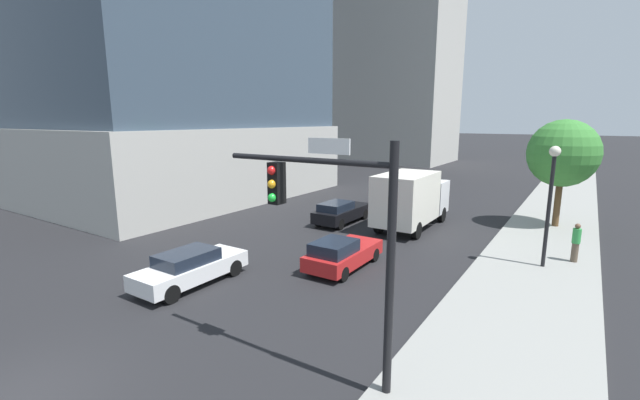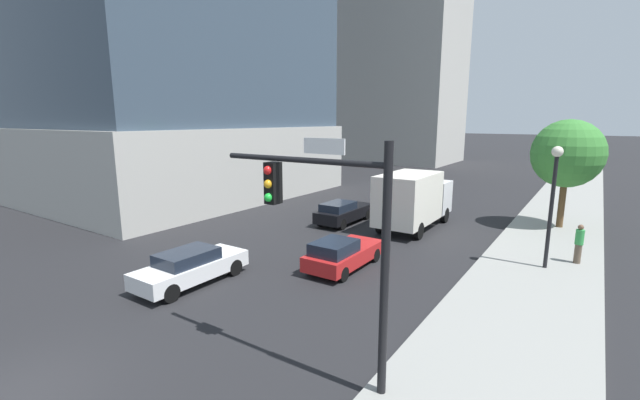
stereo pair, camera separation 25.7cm
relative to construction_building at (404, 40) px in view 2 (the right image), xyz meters
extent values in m
plane|color=black|center=(14.94, -56.93, -17.93)|extent=(400.00, 400.00, 0.00)
cube|color=gray|center=(23.91, -36.93, -17.86)|extent=(4.71, 120.00, 0.15)
cube|color=#B2AFA8|center=(-4.04, -37.16, -15.07)|extent=(18.13, 22.48, 5.72)
cube|color=#B2AFA8|center=(-0.02, 0.03, -1.42)|extent=(15.88, 13.56, 33.02)
cube|color=red|center=(4.74, -4.04, 2.64)|extent=(0.90, 0.90, 41.14)
cylinder|color=black|center=(21.96, -52.16, -14.91)|extent=(0.20, 0.20, 5.75)
cylinder|color=black|center=(19.67, -52.16, -12.55)|extent=(4.57, 0.14, 0.14)
cube|color=black|center=(18.83, -52.16, -13.17)|extent=(0.32, 0.36, 1.05)
sphere|color=red|center=(18.83, -52.35, -12.83)|extent=(0.22, 0.22, 0.22)
sphere|color=orange|center=(18.83, -52.35, -13.17)|extent=(0.22, 0.22, 0.22)
sphere|color=green|center=(18.83, -52.35, -13.51)|extent=(0.22, 0.22, 0.22)
cube|color=white|center=(20.36, -52.16, -12.20)|extent=(1.10, 0.04, 0.36)
cylinder|color=black|center=(24.16, -40.85, -15.42)|extent=(0.16, 0.16, 4.73)
sphere|color=silver|center=(24.16, -40.85, -12.87)|extent=(0.44, 0.44, 0.44)
cylinder|color=brown|center=(24.08, -32.74, -16.36)|extent=(0.36, 0.36, 2.84)
sphere|color=#387F33|center=(24.08, -32.74, -13.50)|extent=(3.85, 3.85, 3.85)
cube|color=silver|center=(12.84, -50.14, -17.33)|extent=(1.72, 4.54, 0.62)
cube|color=#19212D|center=(12.84, -50.32, -16.79)|extent=(1.44, 2.23, 0.47)
cylinder|color=black|center=(12.08, -48.60, -17.59)|extent=(0.22, 0.68, 0.68)
cylinder|color=black|center=(13.59, -48.60, -17.59)|extent=(0.22, 0.68, 0.68)
cylinder|color=black|center=(12.08, -51.69, -17.59)|extent=(0.22, 0.68, 0.68)
cylinder|color=black|center=(13.59, -51.69, -17.59)|extent=(0.22, 0.68, 0.68)
cube|color=black|center=(12.84, -38.44, -17.32)|extent=(1.72, 4.54, 0.67)
cube|color=#19212D|center=(12.84, -39.21, -16.75)|extent=(1.44, 2.18, 0.46)
cylinder|color=black|center=(12.08, -36.90, -17.60)|extent=(0.22, 0.66, 0.66)
cylinder|color=black|center=(13.59, -36.90, -17.60)|extent=(0.22, 0.66, 0.66)
cylinder|color=black|center=(12.08, -39.99, -17.60)|extent=(0.22, 0.66, 0.66)
cylinder|color=black|center=(13.59, -39.99, -17.60)|extent=(0.22, 0.66, 0.66)
cube|color=red|center=(16.88, -45.26, -17.37)|extent=(1.74, 4.15, 0.62)
cube|color=#19212D|center=(16.88, -46.11, -16.80)|extent=(1.46, 1.89, 0.52)
cylinder|color=black|center=(16.11, -43.85, -17.63)|extent=(0.22, 0.61, 0.61)
cylinder|color=black|center=(17.64, -43.85, -17.63)|extent=(0.22, 0.61, 0.61)
cylinder|color=black|center=(16.11, -46.67, -17.63)|extent=(0.22, 0.61, 0.61)
cylinder|color=black|center=(17.64, -46.67, -17.63)|extent=(0.22, 0.61, 0.61)
cube|color=#233D9E|center=(12.84, -30.31, -17.37)|extent=(1.81, 4.44, 0.56)
cube|color=#19212D|center=(12.84, -31.28, -16.83)|extent=(1.52, 1.96, 0.52)
cylinder|color=black|center=(12.04, -28.80, -17.60)|extent=(0.22, 0.67, 0.67)
cylinder|color=black|center=(13.63, -28.80, -17.60)|extent=(0.22, 0.67, 0.67)
cylinder|color=black|center=(12.04, -31.82, -17.60)|extent=(0.22, 0.67, 0.67)
cylinder|color=black|center=(13.63, -31.82, -17.60)|extent=(0.22, 0.67, 0.67)
cube|color=silver|center=(16.88, -34.86, -16.37)|extent=(2.49, 1.83, 1.98)
cube|color=silver|center=(16.88, -38.21, -15.97)|extent=(2.49, 4.57, 2.77)
cylinder|color=black|center=(15.78, -34.86, -17.46)|extent=(0.30, 0.94, 0.94)
cylinder|color=black|center=(17.97, -34.86, -17.46)|extent=(0.30, 0.94, 0.94)
cylinder|color=black|center=(15.78, -39.35, -17.46)|extent=(0.30, 0.94, 0.94)
cylinder|color=black|center=(17.97, -39.35, -17.46)|extent=(0.30, 0.94, 0.94)
cylinder|color=brown|center=(25.25, -39.44, -17.36)|extent=(0.28, 0.28, 0.85)
cylinder|color=green|center=(25.25, -39.44, -16.60)|extent=(0.34, 0.34, 0.66)
sphere|color=brown|center=(25.25, -39.44, -16.16)|extent=(0.23, 0.23, 0.23)
camera|label=1|loc=(25.31, -60.11, -11.61)|focal=23.09mm
camera|label=2|loc=(25.52, -59.97, -11.61)|focal=23.09mm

